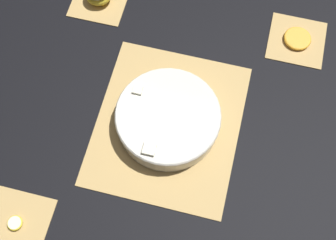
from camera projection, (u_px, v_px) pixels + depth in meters
ground_plane at (168, 125)px, 1.15m from camera, size 6.00×6.00×0.00m
bamboo_mat_center at (168, 124)px, 1.15m from camera, size 0.41×0.35×0.01m
coaster_mat_near_right at (297, 40)px, 1.25m from camera, size 0.15×0.15×0.01m
coaster_mat_far_left at (16, 224)px, 1.06m from camera, size 0.15×0.15×0.01m
coaster_mat_far_right at (100, 0)px, 1.30m from camera, size 0.15×0.15×0.01m
fruit_salad_bowl at (168, 118)px, 1.12m from camera, size 0.25×0.25×0.07m
orange_slice_whole at (297, 39)px, 1.24m from camera, size 0.07×0.07×0.01m
banana_coin_single at (15, 223)px, 1.05m from camera, size 0.04×0.04×0.01m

